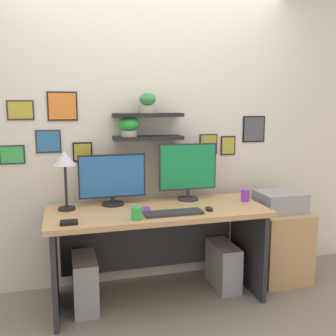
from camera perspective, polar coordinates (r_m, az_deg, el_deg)
name	(u,v)px	position (r m, az deg, el deg)	size (l,w,h in m)	color
ground_plane	(158,298)	(3.35, -1.50, -18.39)	(8.00, 8.00, 0.00)	gray
back_wall_assembly	(145,128)	(3.40, -3.43, 5.82)	(4.40, 0.24, 2.70)	silver
desk	(156,232)	(3.19, -1.79, -9.28)	(1.70, 0.68, 0.75)	tan
monitor_left	(112,179)	(3.18, -8.12, -1.56)	(0.54, 0.18, 0.41)	black
monitor_right	(188,170)	(3.31, 2.90, -0.27)	(0.50, 0.18, 0.48)	#2D2D33
keyboard	(173,213)	(2.93, 0.80, -6.55)	(0.44, 0.14, 0.02)	#2D2D33
computer_mouse	(209,209)	(3.04, 6.01, -5.91)	(0.06, 0.09, 0.03)	black
desk_lamp	(65,164)	(3.07, -14.79, 0.52)	(0.17, 0.17, 0.46)	black
cell_phone	(146,209)	(3.04, -3.22, -6.03)	(0.07, 0.14, 0.01)	purple
coffee_mug	(137,213)	(2.80, -4.58, -6.60)	(0.08, 0.08, 0.09)	green
pen_cup	(245,195)	(3.35, 11.15, -3.93)	(0.07, 0.07, 0.10)	purple
scissors_tray	(69,222)	(2.78, -14.23, -7.69)	(0.12, 0.08, 0.02)	black
drawer_cabinet	(278,244)	(3.71, 15.72, -10.65)	(0.44, 0.50, 0.63)	tan
printer	(280,201)	(3.60, 16.01, -4.68)	(0.38, 0.34, 0.17)	#9E9EA3
computer_tower_left	(85,283)	(3.19, -11.99, -16.02)	(0.18, 0.40, 0.41)	#99999E
computer_tower_right	(223,265)	(3.49, 8.03, -13.87)	(0.18, 0.40, 0.38)	#99999E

